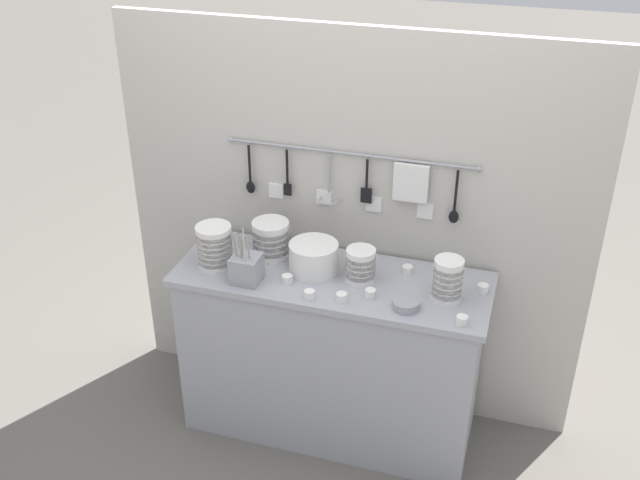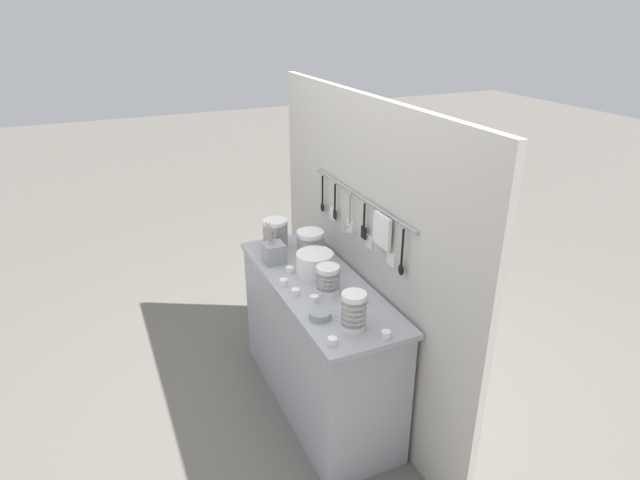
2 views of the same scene
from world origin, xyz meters
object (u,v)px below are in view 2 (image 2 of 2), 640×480
cutlery_caddy (274,253)px  cup_back_left (332,341)px  cup_beside_plates (295,292)px  steel_mixing_bowl (320,315)px  cup_front_left (386,335)px  cup_front_right (363,299)px  bowl_stack_tall_left (328,279)px  bowl_stack_wide_centre (354,311)px  cup_by_caddy (284,282)px  bowl_stack_short_front (310,244)px  cup_mid_row (314,299)px  cup_edge_far (290,270)px  bowl_stack_nested_right (275,234)px  plate_stack (315,264)px

cutlery_caddy → cup_back_left: bearing=-2.9°
cutlery_caddy → cup_beside_plates: 0.44m
steel_mixing_bowl → cup_beside_plates: (-0.26, -0.03, -0.00)m
cup_front_left → cup_front_right: same height
bowl_stack_tall_left → cup_front_right: 0.23m
bowl_stack_wide_centre → cup_by_caddy: size_ratio=4.18×
bowl_stack_short_front → cup_back_left: bearing=-17.0°
cup_mid_row → cup_front_left: 0.48m
bowl_stack_short_front → cutlery_caddy: bearing=-96.5°
bowl_stack_tall_left → cup_back_left: size_ratio=3.34×
cup_back_left → cup_by_caddy: bearing=-179.6°
bowl_stack_tall_left → cup_front_left: 0.52m
bowl_stack_short_front → cutlery_caddy: cutlery_caddy is taller
bowl_stack_short_front → cup_edge_far: bowl_stack_short_front is taller
steel_mixing_bowl → cup_mid_row: size_ratio=2.44×
bowl_stack_tall_left → cup_back_left: bearing=-22.6°
bowl_stack_short_front → cup_edge_far: bearing=-53.3°
steel_mixing_bowl → cup_beside_plates: size_ratio=2.44×
bowl_stack_nested_right → cup_by_caddy: bearing=-14.8°
cup_beside_plates → cup_front_right: same height
cup_front_right → bowl_stack_short_front: bearing=-177.0°
cup_by_caddy → cup_back_left: 0.63m
cutlery_caddy → cup_front_left: cutlery_caddy is taller
steel_mixing_bowl → cup_front_right: bearing=100.0°
cup_edge_far → cup_back_left: (0.76, -0.08, 0.00)m
bowl_stack_nested_right → cup_edge_far: (0.35, -0.04, -0.08)m
cutlery_caddy → cup_by_caddy: (0.30, -0.05, -0.04)m
bowl_stack_tall_left → cutlery_caddy: size_ratio=0.57×
cup_mid_row → bowl_stack_nested_right: bearing=176.5°
cup_mid_row → cup_front_left: same height
cup_front_left → steel_mixing_bowl: bearing=-143.5°
cup_front_right → bowl_stack_wide_centre: bearing=-38.7°
bowl_stack_tall_left → cup_beside_plates: bearing=-100.8°
cup_by_caddy → cup_front_right: (0.35, 0.31, 0.00)m
bowl_stack_short_front → cup_mid_row: size_ratio=3.75×
cup_front_right → cup_by_caddy: bearing=-138.0°
cup_beside_plates → cup_front_right: size_ratio=1.00×
plate_stack → steel_mixing_bowl: 0.48m
bowl_stack_wide_centre → steel_mixing_bowl: bearing=-142.9°
bowl_stack_nested_right → cup_mid_row: (0.72, -0.04, -0.08)m
bowl_stack_wide_centre → plate_stack: (-0.59, 0.06, -0.03)m
cup_edge_far → cup_front_right: (0.48, 0.23, 0.00)m
bowl_stack_nested_right → cup_mid_row: size_ratio=4.31×
steel_mixing_bowl → cup_back_left: size_ratio=2.44×
cup_by_caddy → cup_edge_far: same height
cup_mid_row → cup_back_left: size_ratio=1.00×
bowl_stack_short_front → cutlery_caddy: 0.23m
steel_mixing_bowl → cup_mid_row: bearing=167.0°
cup_beside_plates → cup_edge_far: same height
bowl_stack_nested_right → cup_mid_row: bowl_stack_nested_right is taller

